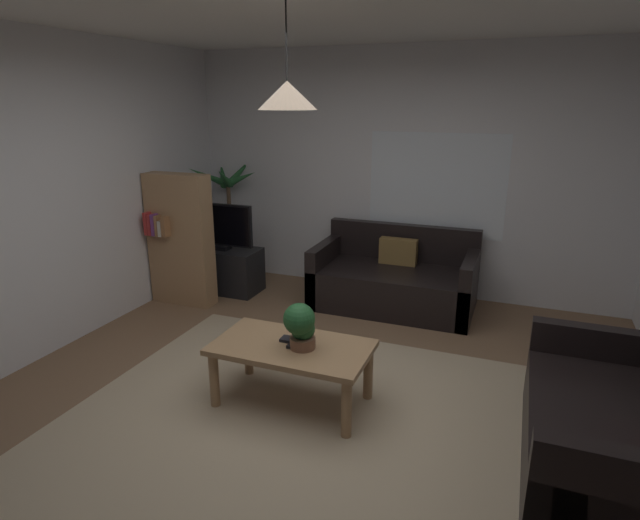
{
  "coord_description": "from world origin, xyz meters",
  "views": [
    {
      "loc": [
        1.26,
        -2.93,
        2.11
      ],
      "look_at": [
        0.0,
        0.3,
        1.05
      ],
      "focal_mm": 29.22,
      "sensor_mm": 36.0,
      "label": 1
    }
  ],
  "objects": [
    {
      "name": "rug",
      "position": [
        0.0,
        -0.2,
        0.0
      ],
      "size": [
        3.16,
        3.01,
        0.01
      ],
      "primitive_type": "cube",
      "color": "tan",
      "rests_on": "ground"
    },
    {
      "name": "wall_left",
      "position": [
        -2.46,
        0.0,
        1.34
      ],
      "size": [
        0.06,
        5.47,
        2.69
      ],
      "primitive_type": "cube",
      "color": "silver",
      "rests_on": "ground"
    },
    {
      "name": "couch_under_window",
      "position": [
        0.1,
        2.22,
        0.27
      ],
      "size": [
        1.66,
        0.9,
        0.82
      ],
      "color": "black",
      "rests_on": "ground"
    },
    {
      "name": "couch_right_side",
      "position": [
        1.92,
        0.07,
        0.27
      ],
      "size": [
        0.9,
        1.54,
        0.82
      ],
      "rotation": [
        0.0,
        0.0,
        -1.57
      ],
      "color": "black",
      "rests_on": "ground"
    },
    {
      "name": "coffee_table",
      "position": [
        -0.14,
        0.12,
        0.38
      ],
      "size": [
        1.11,
        0.62,
        0.46
      ],
      "color": "#A87F56",
      "rests_on": "ground"
    },
    {
      "name": "potted_palm_corner",
      "position": [
        -2.06,
        2.5,
        0.62
      ],
      "size": [
        0.78,
        0.74,
        1.5
      ],
      "color": "brown",
      "rests_on": "ground"
    },
    {
      "name": "pendant_lamp",
      "position": [
        -0.14,
        0.12,
        2.14
      ],
      "size": [
        0.37,
        0.37,
        0.63
      ],
      "color": "black"
    },
    {
      "name": "window_pane",
      "position": [
        0.39,
        2.73,
        1.24
      ],
      "size": [
        1.46,
        0.01,
        1.11
      ],
      "primitive_type": "cube",
      "color": "white"
    },
    {
      "name": "wall_back",
      "position": [
        0.0,
        2.76,
        1.34
      ],
      "size": [
        4.98,
        0.06,
        2.69
      ],
      "primitive_type": "cube",
      "color": "silver",
      "rests_on": "ground"
    },
    {
      "name": "bookshelf_corner",
      "position": [
        -2.07,
        1.5,
        0.71
      ],
      "size": [
        0.7,
        0.31,
        1.4
      ],
      "color": "#A87F56",
      "rests_on": "ground"
    },
    {
      "name": "tv_stand",
      "position": [
        -1.88,
        1.98,
        0.25
      ],
      "size": [
        0.9,
        0.44,
        0.5
      ],
      "primitive_type": "cube",
      "color": "black",
      "rests_on": "ground"
    },
    {
      "name": "potted_plant_on_table",
      "position": [
        -0.07,
        0.09,
        0.65
      ],
      "size": [
        0.22,
        0.23,
        0.34
      ],
      "color": "brown",
      "rests_on": "coffee_table"
    },
    {
      "name": "floor",
      "position": [
        0.0,
        0.0,
        -0.01
      ],
      "size": [
        4.86,
        5.47,
        0.02
      ],
      "primitive_type": "cube",
      "color": "brown",
      "rests_on": "ground"
    },
    {
      "name": "tv",
      "position": [
        -1.88,
        1.96,
        0.77
      ],
      "size": [
        0.84,
        0.16,
        0.52
      ],
      "color": "black",
      "rests_on": "tv_stand"
    },
    {
      "name": "book_on_table_0",
      "position": [
        -0.18,
        0.17,
        0.47
      ],
      "size": [
        0.14,
        0.09,
        0.02
      ],
      "primitive_type": "cube",
      "rotation": [
        0.0,
        0.0,
        0.02
      ],
      "color": "black",
      "rests_on": "coffee_table"
    },
    {
      "name": "remote_on_table_0",
      "position": [
        -0.08,
        0.07,
        0.47
      ],
      "size": [
        0.16,
        0.06,
        0.02
      ],
      "primitive_type": "cube",
      "rotation": [
        0.0,
        0.0,
        4.65
      ],
      "color": "black",
      "rests_on": "coffee_table"
    }
  ]
}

